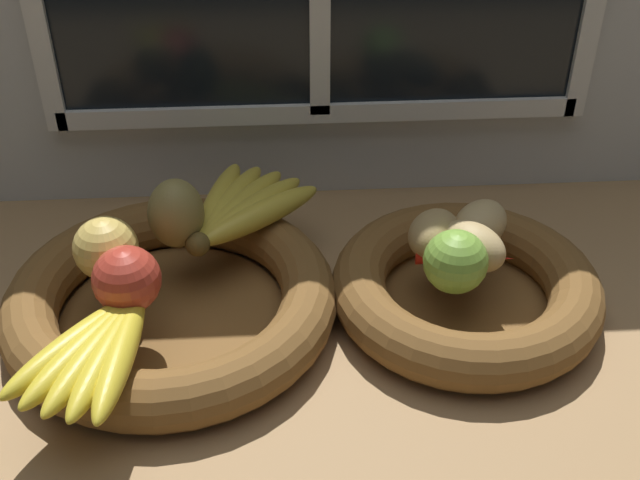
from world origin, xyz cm
name	(u,v)px	position (x,y,z in cm)	size (l,w,h in cm)	color
ground_plane	(336,346)	(0.00, 0.00, -1.50)	(140.00, 90.00, 3.00)	#9E774C
fruit_bowl_left	(172,300)	(-17.04, 3.41, 2.73)	(34.67, 34.67, 5.81)	brown
fruit_bowl_right	(465,289)	(14.06, 3.41, 2.74)	(28.71, 28.71, 5.81)	brown
apple_golden_left	(106,248)	(-23.03, 4.32, 9.09)	(6.56, 6.56, 6.56)	#DBB756
apple_red_front	(127,279)	(-20.23, -0.95, 9.12)	(6.62, 6.62, 6.62)	#B73828
pear_brown	(176,213)	(-16.39, 9.43, 9.67)	(5.92, 6.35, 7.72)	olive
banana_bunch_front	(98,348)	(-22.09, -8.28, 7.17)	(12.45, 17.79, 2.72)	gold
banana_bunch_back	(239,208)	(-9.94, 13.71, 7.27)	(15.43, 17.92, 2.92)	gold
potato_oblong	(434,234)	(10.71, 6.02, 8.20)	(6.96, 5.29, 4.78)	#A38451
potato_large	(471,246)	(14.06, 3.41, 8.33)	(7.62, 5.03, 5.04)	tan
potato_back	(480,224)	(15.92, 7.51, 8.19)	(7.53, 5.14, 4.75)	tan
lime_near	(456,263)	(11.66, -0.19, 9.04)	(6.45, 6.45, 6.45)	#7AAD3D
chili_pepper	(465,257)	(13.63, 3.63, 6.86)	(2.09, 2.09, 10.25)	red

